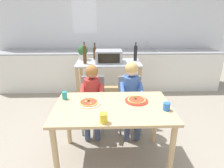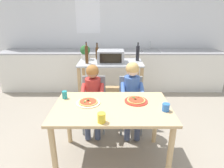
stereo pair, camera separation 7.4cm
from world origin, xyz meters
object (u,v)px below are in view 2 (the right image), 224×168
object	(u,v)px
kitchen_island_cart	(111,77)
dining_chair_left	(94,99)
pizza_plate_red_rimmed	(136,101)
dining_table	(112,114)
dining_chair_right	(131,100)
potted_herb_plant	(85,52)
drinking_cup_blue	(166,107)
child_in_blue_striped_shirt	(132,91)
child_in_red_shirt	(93,92)
bottle_slim_sauce	(87,55)
toaster_oven	(111,56)
drinking_cup_teal	(65,95)
bottle_squat_spirits	(138,53)
bottle_dark_olive_oil	(97,53)
drinking_cup_yellow	(101,118)
pizza_plate_cream	(88,102)

from	to	relation	value
kitchen_island_cart	dining_chair_left	bearing A→B (deg)	-109.00
pizza_plate_red_rimmed	dining_table	bearing A→B (deg)	-157.14
dining_chair_right	kitchen_island_cart	bearing A→B (deg)	113.12
pizza_plate_red_rimmed	kitchen_island_cart	bearing A→B (deg)	103.40
potted_herb_plant	dining_chair_right	distance (m)	1.32
drinking_cup_blue	child_in_blue_striped_shirt	bearing A→B (deg)	112.66
child_in_red_shirt	dining_chair_left	bearing A→B (deg)	90.00
bottle_slim_sauce	child_in_blue_striped_shirt	world-z (taller)	bottle_slim_sauce
dining_chair_right	child_in_blue_striped_shirt	size ratio (longest dim) A/B	0.77
potted_herb_plant	dining_chair_left	bearing A→B (deg)	-76.06
toaster_oven	drinking_cup_teal	world-z (taller)	toaster_oven
bottle_squat_spirits	potted_herb_plant	xyz separation A→B (m)	(-0.96, 0.10, 0.00)
child_in_red_shirt	child_in_blue_striped_shirt	bearing A→B (deg)	-1.29
dining_chair_left	bottle_squat_spirits	bearing A→B (deg)	47.53
bottle_slim_sauce	bottle_squat_spirits	distance (m)	0.92
bottle_dark_olive_oil	dining_chair_right	world-z (taller)	bottle_dark_olive_oil
bottle_dark_olive_oil	drinking_cup_yellow	distance (m)	1.99
drinking_cup_yellow	drinking_cup_teal	bearing A→B (deg)	131.46
dining_chair_right	drinking_cup_blue	distance (m)	0.90
bottle_dark_olive_oil	dining_chair_right	bearing A→B (deg)	-59.43
kitchen_island_cart	drinking_cup_blue	xyz separation A→B (m)	(0.59, -1.52, 0.18)
dining_table	drinking_cup_yellow	bearing A→B (deg)	-106.73
pizza_plate_cream	drinking_cup_yellow	xyz separation A→B (m)	(0.17, -0.40, 0.04)
dining_table	pizza_plate_cream	bearing A→B (deg)	165.39
kitchen_island_cart	child_in_blue_striped_shirt	distance (m)	0.90
child_in_red_shirt	drinking_cup_teal	xyz separation A→B (m)	(-0.30, -0.38, 0.13)
bottle_slim_sauce	drinking_cup_yellow	size ratio (longest dim) A/B	3.86
drinking_cup_blue	child_in_red_shirt	bearing A→B (deg)	140.46
toaster_oven	bottle_squat_spirits	xyz separation A→B (m)	(0.49, 0.11, 0.03)
dining_table	dining_chair_left	world-z (taller)	dining_chair_left
child_in_blue_striped_shirt	pizza_plate_cream	size ratio (longest dim) A/B	3.91
child_in_red_shirt	pizza_plate_cream	distance (m)	0.52
potted_herb_plant	drinking_cup_blue	size ratio (longest dim) A/B	3.21
bottle_slim_sauce	child_in_red_shirt	distance (m)	0.84
bottle_dark_olive_oil	child_in_red_shirt	bearing A→B (deg)	-89.72
toaster_oven	drinking_cup_yellow	xyz separation A→B (m)	(-0.08, -1.73, -0.21)
child_in_blue_striped_shirt	drinking_cup_teal	world-z (taller)	child_in_blue_striped_shirt
kitchen_island_cart	drinking_cup_blue	bearing A→B (deg)	-68.73
pizza_plate_cream	drinking_cup_blue	xyz separation A→B (m)	(0.84, -0.18, 0.03)
bottle_squat_spirits	pizza_plate_red_rimmed	bearing A→B (deg)	-97.43
dining_chair_right	child_in_red_shirt	size ratio (longest dim) A/B	0.80
drinking_cup_blue	bottle_squat_spirits	bearing A→B (deg)	93.59
dining_chair_right	drinking_cup_yellow	distance (m)	1.13
child_in_blue_striped_shirt	pizza_plate_red_rimmed	distance (m)	0.46
drinking_cup_teal	pizza_plate_cream	bearing A→B (deg)	-24.46
bottle_dark_olive_oil	pizza_plate_cream	xyz separation A→B (m)	(0.00, -1.57, -0.26)
child_in_blue_striped_shirt	dining_chair_right	bearing A→B (deg)	90.00
bottle_slim_sauce	child_in_red_shirt	world-z (taller)	bottle_slim_sauce
dining_chair_left	child_in_blue_striped_shirt	bearing A→B (deg)	-13.75
bottle_squat_spirits	pizza_plate_red_rimmed	world-z (taller)	bottle_squat_spirits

